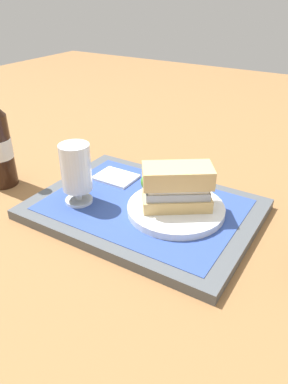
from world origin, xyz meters
The scene contains 7 objects.
ground_plane centered at (0.00, 0.00, 0.00)m, with size 3.00×3.00×0.00m, color olive.
tray centered at (0.00, 0.00, 0.01)m, with size 0.44×0.32×0.02m, color #4C5156.
placemat centered at (0.00, 0.00, 0.02)m, with size 0.38×0.27×0.00m, color #2D4793.
plate centered at (-0.07, -0.01, 0.03)m, with size 0.19×0.19×0.01m, color white.
sandwich centered at (-0.07, -0.01, 0.08)m, with size 0.14×0.13×0.08m.
beer_glass centered at (0.12, 0.06, 0.09)m, with size 0.06×0.06×0.12m.
napkin_folded centered at (0.11, -0.06, 0.02)m, with size 0.09×0.07×0.01m, color white.
Camera 1 is at (-0.33, 0.54, 0.41)m, focal length 34.47 mm.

